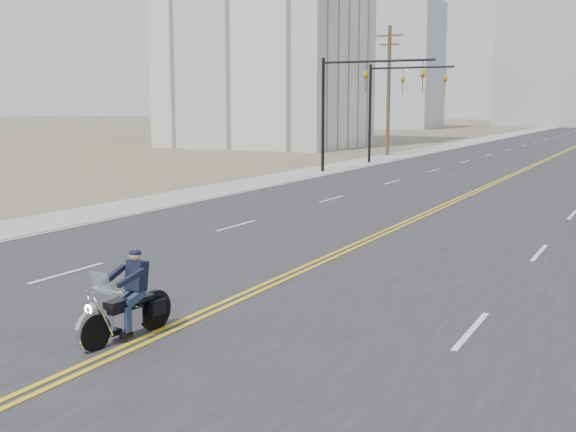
{
  "coord_description": "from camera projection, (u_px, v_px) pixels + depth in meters",
  "views": [
    {
      "loc": [
        7.93,
        -8.94,
        4.15
      ],
      "look_at": [
        0.28,
        5.71,
        1.6
      ],
      "focal_mm": 45.0,
      "sensor_mm": 36.0,
      "label": 1
    }
  ],
  "objects": [
    {
      "name": "sidewalk_left",
      "position": [
        465.0,
        143.0,
        78.68
      ],
      "size": [
        3.0,
        200.0,
        0.01
      ],
      "primitive_type": "cube",
      "color": "#A5A5A0",
      "rests_on": "ground"
    },
    {
      "name": "traffic_mast_left",
      "position": [
        354.0,
        92.0,
        43.49
      ],
      "size": [
        7.1,
        0.26,
        7.0
      ],
      "color": "black",
      "rests_on": "ground"
    },
    {
      "name": "utility_pole_left",
      "position": [
        389.0,
        88.0,
        59.03
      ],
      "size": [
        2.2,
        0.3,
        10.5
      ],
      "color": "brown",
      "rests_on": "ground"
    },
    {
      "name": "haze_bldg_d",
      "position": [
        555.0,
        58.0,
        138.25
      ],
      "size": [
        20.0,
        15.0,
        26.0
      ],
      "primitive_type": "cube",
      "color": "#ADB2B7",
      "rests_on": "ground"
    },
    {
      "name": "haze_bldg_f",
      "position": [
        351.0,
        86.0,
        147.64
      ],
      "size": [
        12.0,
        12.0,
        16.0
      ],
      "primitive_type": "cube",
      "color": "#ADB2B7",
      "rests_on": "ground"
    },
    {
      "name": "motorcyclist",
      "position": [
        125.0,
        296.0,
        12.77
      ],
      "size": [
        1.09,
        2.13,
        1.6
      ],
      "primitive_type": null,
      "rotation": [
        0.0,
        0.0,
        3.03
      ],
      "color": "black",
      "rests_on": "ground"
    },
    {
      "name": "haze_bldg_a",
      "position": [
        397.0,
        66.0,
        127.17
      ],
      "size": [
        14.0,
        12.0,
        22.0
      ],
      "primitive_type": "cube",
      "color": "#B7BCC6",
      "rests_on": "ground"
    },
    {
      "name": "traffic_mast_far",
      "position": [
        393.0,
        94.0,
        50.66
      ],
      "size": [
        6.1,
        0.26,
        7.0
      ],
      "color": "black",
      "rests_on": "ground"
    },
    {
      "name": "ground_plane",
      "position": [
        116.0,
        355.0,
        12.1
      ],
      "size": [
        400.0,
        400.0,
        0.0
      ],
      "primitive_type": "plane",
      "color": "#776D56",
      "rests_on": "ground"
    }
  ]
}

